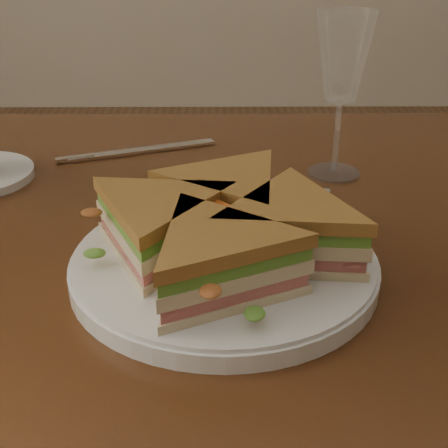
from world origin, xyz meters
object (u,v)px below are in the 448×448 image
(knife, at_px, (132,152))
(plate, at_px, (224,266))
(sandwich_wedges, at_px, (224,229))
(table, at_px, (206,309))
(wine_glass, at_px, (343,61))
(spoon, at_px, (211,187))

(knife, bearing_deg, plate, -89.02)
(knife, bearing_deg, sandwich_wedges, -89.02)
(table, bearing_deg, sandwich_wedges, -77.76)
(sandwich_wedges, bearing_deg, plate, 116.57)
(wine_glass, bearing_deg, sandwich_wedges, -120.47)
(table, height_order, wine_glass, wine_glass)
(knife, relative_size, wine_glass, 1.07)
(table, xyz_separation_m, wine_glass, (0.16, 0.15, 0.24))
(spoon, bearing_deg, plate, -80.77)
(table, bearing_deg, wine_glass, 43.19)
(knife, bearing_deg, table, -85.65)
(spoon, relative_size, wine_glass, 0.95)
(plate, distance_m, spoon, 0.19)
(wine_glass, bearing_deg, plate, -120.47)
(plate, distance_m, wine_glass, 0.30)
(spoon, relative_size, knife, 0.89)
(plate, bearing_deg, knife, 111.50)
(plate, height_order, sandwich_wedges, sandwich_wedges)
(table, relative_size, spoon, 6.53)
(sandwich_wedges, height_order, spoon, sandwich_wedges)
(sandwich_wedges, distance_m, wine_glass, 0.29)
(spoon, bearing_deg, wine_glass, 22.73)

